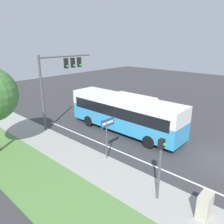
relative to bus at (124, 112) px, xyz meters
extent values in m
cube|color=#9E9E99|center=(-5.65, -8.30, -1.82)|extent=(2.80, 80.00, 0.12)
cube|color=silver|center=(-3.05, -8.30, -1.87)|extent=(0.14, 30.00, 0.01)
cube|color=#3393D1|center=(0.00, 0.01, -0.69)|extent=(2.48, 10.72, 1.48)
cube|color=white|center=(0.00, 0.01, 0.66)|extent=(2.48, 10.72, 1.21)
cube|color=black|center=(0.00, 0.01, 0.24)|extent=(2.52, 9.86, 0.92)
cube|color=white|center=(0.00, -0.79, 1.38)|extent=(1.73, 3.75, 0.24)
cylinder|color=black|center=(-1.19, 3.33, -1.38)|extent=(0.28, 0.99, 0.99)
cylinder|color=black|center=(1.19, 3.33, -1.38)|extent=(0.28, 0.99, 0.99)
cylinder|color=black|center=(-1.19, -3.31, -1.38)|extent=(0.28, 0.99, 0.99)
cylinder|color=black|center=(1.19, -3.31, -1.38)|extent=(0.28, 0.99, 0.99)
cylinder|color=#4C4C51|center=(-4.50, 5.41, 1.42)|extent=(0.20, 0.20, 6.60)
cylinder|color=#4C4C51|center=(-1.75, 5.41, 4.47)|extent=(5.51, 0.14, 0.14)
cube|color=black|center=(-1.82, 5.41, 3.85)|extent=(0.32, 0.28, 0.90)
sphere|color=#1ED838|center=(-1.82, 5.23, 3.60)|extent=(0.18, 0.18, 0.18)
cube|color=black|center=(-1.06, 5.41, 3.85)|extent=(0.32, 0.28, 0.90)
sphere|color=#1ED838|center=(-1.06, 5.23, 3.60)|extent=(0.18, 0.18, 0.18)
cube|color=black|center=(-0.30, 5.41, 3.85)|extent=(0.32, 0.28, 0.90)
sphere|color=#1ED838|center=(-0.30, 5.23, 3.60)|extent=(0.18, 0.18, 0.18)
cylinder|color=#4C4C51|center=(-5.66, -6.74, -0.18)|extent=(0.12, 0.12, 3.39)
cube|color=black|center=(-5.66, -6.74, 1.29)|extent=(0.28, 0.24, 0.44)
sphere|color=#1ED838|center=(-5.66, -6.89, 1.29)|extent=(0.14, 0.14, 0.14)
cylinder|color=#4C4C51|center=(-4.48, -2.11, -0.40)|extent=(0.08, 0.08, 2.95)
cube|color=#19478C|center=(-4.36, -2.11, 0.76)|extent=(1.22, 0.03, 0.51)
cube|color=white|center=(-4.36, -2.12, 0.76)|extent=(1.04, 0.01, 0.18)
cube|color=#B7B29E|center=(-5.34, -8.92, -1.17)|extent=(0.79, 0.49, 1.18)
camera|label=1|loc=(-13.97, -11.15, 5.84)|focal=35.00mm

